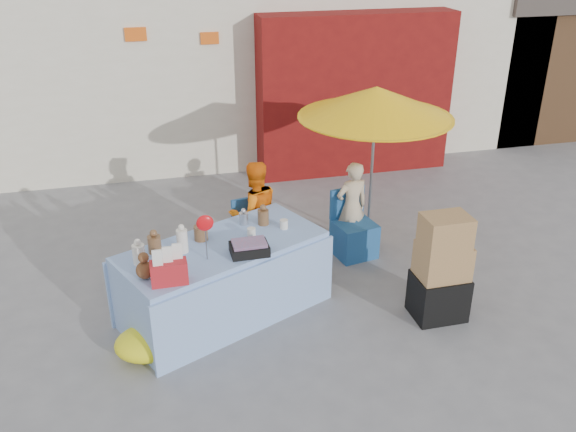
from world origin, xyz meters
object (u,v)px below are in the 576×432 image
object	(u,v)px
chair_left	(257,248)
umbrella	(376,103)
chair_right	(354,236)
vendor_beige	(352,207)
market_table	(223,278)
vendor_orange	(255,213)
box_stack	(441,271)

from	to	relation	value
chair_left	umbrella	world-z (taller)	umbrella
chair_right	vendor_beige	world-z (taller)	vendor_beige
market_table	vendor_orange	bearing A→B (deg)	37.50
vendor_orange	box_stack	world-z (taller)	vendor_orange
chair_right	vendor_beige	distance (m)	0.37
vendor_beige	box_stack	xyz separation A→B (m)	(0.42, -1.64, -0.05)
market_table	chair_left	world-z (taller)	market_table
umbrella	vendor_beige	bearing A→B (deg)	-153.43
market_table	chair_right	bearing A→B (deg)	2.04
market_table	box_stack	distance (m)	2.30
chair_left	vendor_beige	size ratio (longest dim) A/B	0.70
chair_right	vendor_beige	size ratio (longest dim) A/B	0.70
chair_right	vendor_beige	bearing A→B (deg)	77.86
vendor_beige	box_stack	distance (m)	1.69
umbrella	chair_left	bearing A→B (deg)	-169.62
vendor_beige	chair_right	bearing A→B (deg)	77.86
market_table	chair_right	world-z (taller)	market_table
chair_right	vendor_orange	bearing A→B (deg)	162.97
umbrella	box_stack	distance (m)	2.24
market_table	vendor_orange	xyz separation A→B (m)	(0.55, 1.04, 0.23)
vendor_beige	box_stack	bearing A→B (deg)	93.52
chair_right	vendor_orange	size ratio (longest dim) A/B	0.64
chair_left	vendor_orange	size ratio (longest dim) A/B	0.64
chair_left	chair_right	distance (m)	1.25
vendor_orange	umbrella	world-z (taller)	umbrella
chair_left	box_stack	distance (m)	2.27
umbrella	market_table	bearing A→B (deg)	-150.54
umbrella	chair_right	bearing A→B (deg)	-136.80
chair_right	umbrella	xyz separation A→B (m)	(0.30, 0.28, 1.64)
chair_left	umbrella	xyz separation A→B (m)	(1.55, 0.28, 1.64)
chair_right	umbrella	bearing A→B (deg)	32.32
market_table	umbrella	xyz separation A→B (m)	(2.10, 1.19, 1.46)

